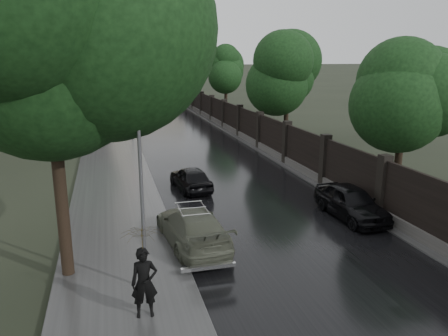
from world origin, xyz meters
TOP-DOWN VIEW (x-y plane):
  - ground at (0.00, 0.00)m, footprint 800.00×800.00m
  - road at (0.00, 190.00)m, footprint 8.00×420.00m
  - sidewalk_left at (-6.00, 190.00)m, footprint 4.00×420.00m
  - verge_right at (5.50, 190.00)m, footprint 3.00×420.00m
  - fence_right at (4.60, 32.01)m, footprint 0.45×75.72m
  - tree_left_near at (-7.60, 3.00)m, footprint 5.44×5.44m
  - tree_left_far at (-8.00, 30.00)m, footprint 4.25×4.25m
  - tree_right_a at (7.50, 8.00)m, footprint 4.08×4.08m
  - tree_right_b at (7.50, 22.00)m, footprint 4.08×4.08m
  - tree_right_c at (7.50, 40.00)m, footprint 4.08×4.08m
  - lamp_post at (-5.40, 1.50)m, footprint 0.25×0.12m
  - traffic_light at (-4.30, 24.99)m, footprint 0.16×0.32m
  - brick_building at (-18.00, 52.00)m, footprint 24.00×18.00m
  - stalinist_tower at (0.00, 300.00)m, footprint 92.00×30.00m
  - volga_sedan at (-3.49, 4.41)m, footprint 2.29×4.77m
  - hatchback_left at (-2.29, 11.01)m, footprint 1.86×3.71m
  - car_right_near at (3.40, 5.36)m, footprint 1.75×4.09m
  - pedestrian_umbrella at (-5.53, 0.13)m, footprint 1.10×1.12m

SIDE VIEW (x-z plane):
  - ground at x=0.00m, z-range 0.00..0.00m
  - road at x=0.00m, z-range 0.00..0.02m
  - verge_right at x=5.50m, z-range 0.00..0.08m
  - sidewalk_left at x=-6.00m, z-range 0.00..0.16m
  - hatchback_left at x=-2.29m, z-range 0.00..1.21m
  - volga_sedan at x=-3.49m, z-range 0.00..1.34m
  - car_right_near at x=3.40m, z-range 0.00..1.38m
  - fence_right at x=4.60m, z-range -0.34..2.36m
  - pedestrian_umbrella at x=-5.53m, z-range 0.63..3.49m
  - traffic_light at x=-4.30m, z-range 0.40..4.40m
  - lamp_post at x=-5.40m, z-range 0.12..5.23m
  - tree_right_a at x=7.50m, z-range 1.44..8.46m
  - tree_right_b at x=7.50m, z-range 1.44..8.46m
  - tree_right_c at x=7.50m, z-range 1.44..8.46m
  - tree_left_far at x=-8.00m, z-range 1.55..8.94m
  - tree_left_near at x=-7.60m, z-range 1.84..11.00m
  - brick_building at x=-18.00m, z-range 0.00..20.00m
  - stalinist_tower at x=0.00m, z-range -41.12..117.88m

